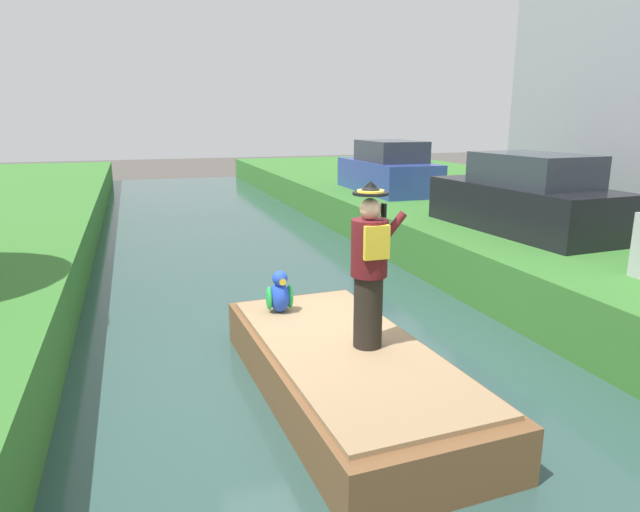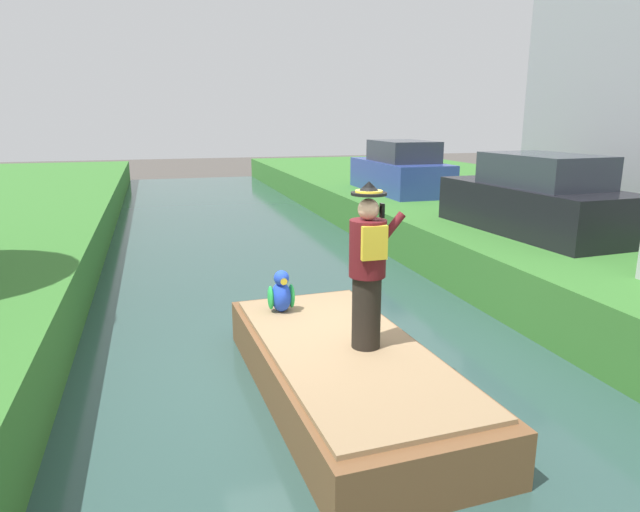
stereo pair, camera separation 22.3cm
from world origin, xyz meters
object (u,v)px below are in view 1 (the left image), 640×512
Objects in this scene: boat at (346,371)px; person_pirate at (370,266)px; parrot_plush at (280,294)px; parked_car_blue at (388,170)px; parked_car_dark at (525,199)px.

person_pirate is (0.23, -0.07, 1.23)m from boat.
parked_car_blue is (5.49, 8.47, 0.72)m from parrot_plush.
person_pirate reaches higher than parrot_plush.
parked_car_blue is at bearing 90.00° from parked_car_dark.
boat is 7.50× the size of parrot_plush.
person_pirate reaches higher than parked_car_blue.
parked_car_blue reaches higher than parrot_plush.
parked_car_dark is 6.26m from parked_car_blue.
boat is at bearing -117.30° from parked_car_blue.
person_pirate is 0.45× the size of parked_car_dark.
parked_car_dark is at bearing 21.86° from parrot_plush.
person_pirate is 0.46× the size of parked_car_blue.
boat is 2.31× the size of person_pirate.
parrot_plush is at bearing -158.14° from parked_car_dark.
parked_car_dark is (5.49, 2.20, 0.72)m from parrot_plush.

